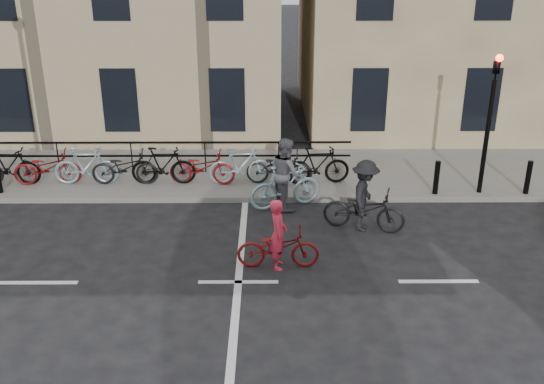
{
  "coord_description": "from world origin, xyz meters",
  "views": [
    {
      "loc": [
        0.61,
        -10.49,
        6.24
      ],
      "look_at": [
        0.69,
        2.06,
        1.1
      ],
      "focal_mm": 40.0,
      "sensor_mm": 36.0,
      "label": 1
    }
  ],
  "objects_px": {
    "cyclist_grey": "(286,180)",
    "cyclist_dark": "(364,203)",
    "cyclist_pink": "(278,244)",
    "traffic_light": "(491,107)"
  },
  "relations": [
    {
      "from": "traffic_light",
      "to": "cyclist_pink",
      "type": "height_order",
      "value": "traffic_light"
    },
    {
      "from": "cyclist_grey",
      "to": "cyclist_pink",
      "type": "bearing_deg",
      "value": 154.63
    },
    {
      "from": "cyclist_grey",
      "to": "cyclist_dark",
      "type": "xyz_separation_m",
      "value": [
        1.79,
        -1.31,
        -0.07
      ]
    },
    {
      "from": "traffic_light",
      "to": "cyclist_pink",
      "type": "distance_m",
      "value": 6.83
    },
    {
      "from": "cyclist_pink",
      "to": "cyclist_grey",
      "type": "bearing_deg",
      "value": -4.27
    },
    {
      "from": "cyclist_pink",
      "to": "cyclist_dark",
      "type": "bearing_deg",
      "value": -48.65
    },
    {
      "from": "traffic_light",
      "to": "cyclist_dark",
      "type": "xyz_separation_m",
      "value": [
        -3.37,
        -1.93,
        -1.78
      ]
    },
    {
      "from": "traffic_light",
      "to": "cyclist_grey",
      "type": "distance_m",
      "value": 5.47
    },
    {
      "from": "cyclist_grey",
      "to": "cyclist_dark",
      "type": "bearing_deg",
      "value": -147.22
    },
    {
      "from": "traffic_light",
      "to": "cyclist_dark",
      "type": "distance_m",
      "value": 4.27
    }
  ]
}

